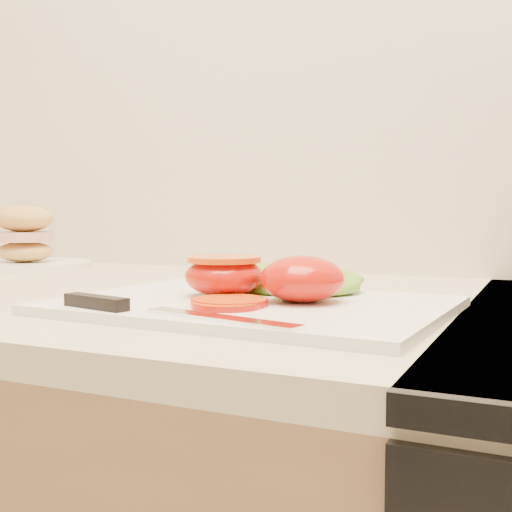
% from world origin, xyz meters
% --- Properties ---
extents(cutting_board, '(0.40, 0.30, 0.01)m').
position_xyz_m(cutting_board, '(-0.03, 1.58, 0.94)').
color(cutting_board, silver).
rests_on(cutting_board, counter).
extents(tomato_half_dome, '(0.09, 0.09, 0.05)m').
position_xyz_m(tomato_half_dome, '(0.02, 1.59, 0.96)').
color(tomato_half_dome, red).
rests_on(tomato_half_dome, cutting_board).
extents(tomato_half_cut, '(0.09, 0.09, 0.04)m').
position_xyz_m(tomato_half_cut, '(-0.07, 1.60, 0.96)').
color(tomato_half_cut, red).
rests_on(tomato_half_cut, cutting_board).
extents(tomato_slice_0, '(0.07, 0.07, 0.01)m').
position_xyz_m(tomato_slice_0, '(-0.03, 1.54, 0.94)').
color(tomato_slice_0, orange).
rests_on(tomato_slice_0, cutting_board).
extents(tomato_slice_1, '(0.06, 0.06, 0.01)m').
position_xyz_m(tomato_slice_1, '(-0.03, 1.52, 0.94)').
color(tomato_slice_1, orange).
rests_on(tomato_slice_1, cutting_board).
extents(lettuce_leaf_0, '(0.16, 0.12, 0.03)m').
position_xyz_m(lettuce_leaf_0, '(-0.04, 1.66, 0.95)').
color(lettuce_leaf_0, '#569728').
rests_on(lettuce_leaf_0, cutting_board).
extents(lettuce_leaf_1, '(0.14, 0.13, 0.03)m').
position_xyz_m(lettuce_leaf_1, '(0.01, 1.66, 0.95)').
color(lettuce_leaf_1, '#569728').
rests_on(lettuce_leaf_1, cutting_board).
extents(knife, '(0.26, 0.05, 0.01)m').
position_xyz_m(knife, '(-0.08, 1.46, 0.94)').
color(knife, silver).
rests_on(knife, cutting_board).
extents(sandwich_plate, '(0.23, 0.23, 0.11)m').
position_xyz_m(sandwich_plate, '(-0.59, 1.84, 0.97)').
color(sandwich_plate, white).
rests_on(sandwich_plate, counter).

